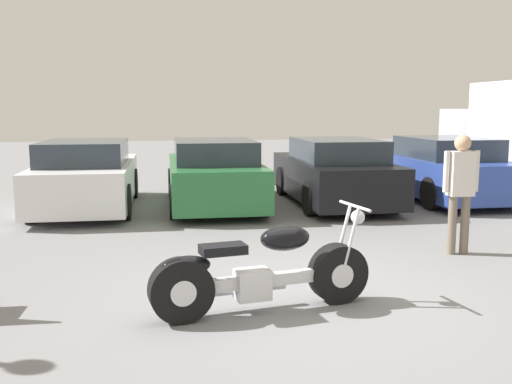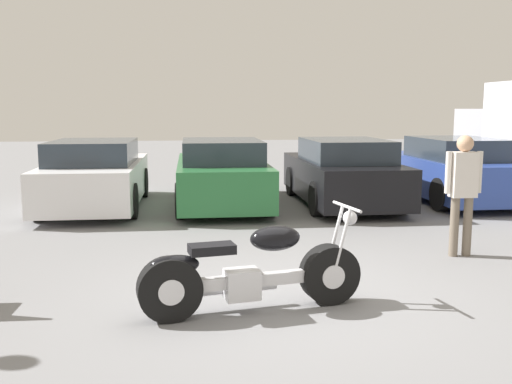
{
  "view_description": "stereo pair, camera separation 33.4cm",
  "coord_description": "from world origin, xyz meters",
  "views": [
    {
      "loc": [
        -1.38,
        -5.79,
        2.03
      ],
      "look_at": [
        -0.13,
        2.06,
        0.85
      ],
      "focal_mm": 40.0,
      "sensor_mm": 36.0,
      "label": 1
    },
    {
      "loc": [
        -1.05,
        -5.84,
        2.03
      ],
      "look_at": [
        -0.13,
        2.06,
        0.85
      ],
      "focal_mm": 40.0,
      "sensor_mm": 36.0,
      "label": 2
    }
  ],
  "objects": [
    {
      "name": "ground_plane",
      "position": [
        0.0,
        0.0,
        0.0
      ],
      "size": [
        60.0,
        60.0,
        0.0
      ],
      "primitive_type": "plane",
      "color": "slate"
    },
    {
      "name": "motorcycle",
      "position": [
        -0.48,
        -0.38,
        0.4
      ],
      "size": [
        2.28,
        0.8,
        1.03
      ],
      "color": "black",
      "rests_on": "ground_plane"
    },
    {
      "name": "parked_car_white",
      "position": [
        -2.95,
        5.94,
        0.66
      ],
      "size": [
        1.84,
        4.24,
        1.39
      ],
      "color": "white",
      "rests_on": "ground_plane"
    },
    {
      "name": "parked_car_green",
      "position": [
        -0.41,
        5.87,
        0.66
      ],
      "size": [
        1.84,
        4.24,
        1.39
      ],
      "color": "#286B38",
      "rests_on": "ground_plane"
    },
    {
      "name": "parked_car_black",
      "position": [
        2.13,
        5.79,
        0.66
      ],
      "size": [
        1.84,
        4.24,
        1.39
      ],
      "color": "black",
      "rests_on": "ground_plane"
    },
    {
      "name": "parked_car_blue",
      "position": [
        4.67,
        6.03,
        0.66
      ],
      "size": [
        1.84,
        4.24,
        1.39
      ],
      "color": "#2D479E",
      "rests_on": "ground_plane"
    },
    {
      "name": "person_standing",
      "position": [
        2.63,
        1.45,
        0.99
      ],
      "size": [
        0.52,
        0.22,
        1.66
      ],
      "color": "#726656",
      "rests_on": "ground_plane"
    }
  ]
}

